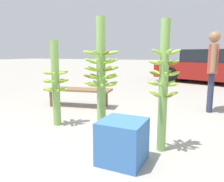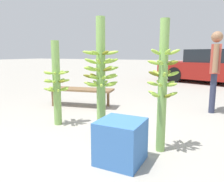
{
  "view_description": "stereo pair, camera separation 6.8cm",
  "coord_description": "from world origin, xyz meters",
  "px_view_note": "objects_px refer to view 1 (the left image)",
  "views": [
    {
      "loc": [
        1.41,
        -2.32,
        1.16
      ],
      "look_at": [
        0.1,
        0.48,
        0.64
      ],
      "focal_mm": 35.0,
      "sensor_mm": 36.0,
      "label": 1
    },
    {
      "loc": [
        1.47,
        -2.29,
        1.16
      ],
      "look_at": [
        0.1,
        0.48,
        0.64
      ],
      "focal_mm": 35.0,
      "sensor_mm": 36.0,
      "label": 2
    }
  ],
  "objects_px": {
    "vendor_person": "(212,65)",
    "market_bench": "(79,91)",
    "banana_stalk_center": "(101,76)",
    "parked_car": "(214,67)",
    "banana_stalk_right": "(163,84)",
    "produce_crate": "(123,141)",
    "banana_stalk_left": "(56,83)"
  },
  "relations": [
    {
      "from": "banana_stalk_center",
      "to": "produce_crate",
      "type": "distance_m",
      "value": 0.98
    },
    {
      "from": "produce_crate",
      "to": "market_bench",
      "type": "bearing_deg",
      "value": 133.65
    },
    {
      "from": "banana_stalk_left",
      "to": "banana_stalk_right",
      "type": "xyz_separation_m",
      "value": [
        1.78,
        -0.24,
        0.12
      ]
    },
    {
      "from": "banana_stalk_right",
      "to": "produce_crate",
      "type": "bearing_deg",
      "value": -124.2
    },
    {
      "from": "vendor_person",
      "to": "produce_crate",
      "type": "distance_m",
      "value": 2.93
    },
    {
      "from": "parked_car",
      "to": "market_bench",
      "type": "bearing_deg",
      "value": 172.87
    },
    {
      "from": "banana_stalk_left",
      "to": "produce_crate",
      "type": "xyz_separation_m",
      "value": [
        1.46,
        -0.71,
        -0.46
      ]
    },
    {
      "from": "banana_stalk_center",
      "to": "parked_car",
      "type": "bearing_deg",
      "value": 79.15
    },
    {
      "from": "banana_stalk_center",
      "to": "vendor_person",
      "type": "distance_m",
      "value": 2.58
    },
    {
      "from": "banana_stalk_left",
      "to": "banana_stalk_right",
      "type": "height_order",
      "value": "banana_stalk_right"
    },
    {
      "from": "banana_stalk_center",
      "to": "banana_stalk_right",
      "type": "xyz_separation_m",
      "value": [
        0.85,
        -0.06,
        -0.05
      ]
    },
    {
      "from": "banana_stalk_center",
      "to": "banana_stalk_right",
      "type": "relative_size",
      "value": 1.06
    },
    {
      "from": "banana_stalk_center",
      "to": "parked_car",
      "type": "xyz_separation_m",
      "value": [
        1.35,
        7.06,
        -0.22
      ]
    },
    {
      "from": "parked_car",
      "to": "produce_crate",
      "type": "distance_m",
      "value": 7.64
    },
    {
      "from": "banana_stalk_left",
      "to": "market_bench",
      "type": "relative_size",
      "value": 0.9
    },
    {
      "from": "market_bench",
      "to": "produce_crate",
      "type": "xyz_separation_m",
      "value": [
        1.85,
        -1.94,
        -0.12
      ]
    },
    {
      "from": "vendor_person",
      "to": "parked_car",
      "type": "distance_m",
      "value": 4.87
    },
    {
      "from": "market_bench",
      "to": "parked_car",
      "type": "bearing_deg",
      "value": 53.45
    },
    {
      "from": "vendor_person",
      "to": "market_bench",
      "type": "bearing_deg",
      "value": -75.94
    },
    {
      "from": "banana_stalk_left",
      "to": "market_bench",
      "type": "bearing_deg",
      "value": 107.69
    },
    {
      "from": "banana_stalk_left",
      "to": "vendor_person",
      "type": "distance_m",
      "value": 3.04
    },
    {
      "from": "banana_stalk_center",
      "to": "produce_crate",
      "type": "xyz_separation_m",
      "value": [
        0.53,
        -0.52,
        -0.63
      ]
    },
    {
      "from": "banana_stalk_right",
      "to": "vendor_person",
      "type": "distance_m",
      "value": 2.31
    },
    {
      "from": "banana_stalk_right",
      "to": "vendor_person",
      "type": "relative_size",
      "value": 0.97
    },
    {
      "from": "banana_stalk_right",
      "to": "vendor_person",
      "type": "xyz_separation_m",
      "value": [
        0.49,
        2.26,
        0.14
      ]
    },
    {
      "from": "banana_stalk_right",
      "to": "parked_car",
      "type": "relative_size",
      "value": 0.33
    },
    {
      "from": "banana_stalk_left",
      "to": "parked_car",
      "type": "relative_size",
      "value": 0.29
    },
    {
      "from": "vendor_person",
      "to": "parked_car",
      "type": "bearing_deg",
      "value": 177.53
    },
    {
      "from": "banana_stalk_left",
      "to": "parked_car",
      "type": "distance_m",
      "value": 7.24
    },
    {
      "from": "market_bench",
      "to": "produce_crate",
      "type": "height_order",
      "value": "produce_crate"
    },
    {
      "from": "banana_stalk_left",
      "to": "produce_crate",
      "type": "distance_m",
      "value": 1.69
    },
    {
      "from": "banana_stalk_center",
      "to": "produce_crate",
      "type": "bearing_deg",
      "value": -44.58
    }
  ]
}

